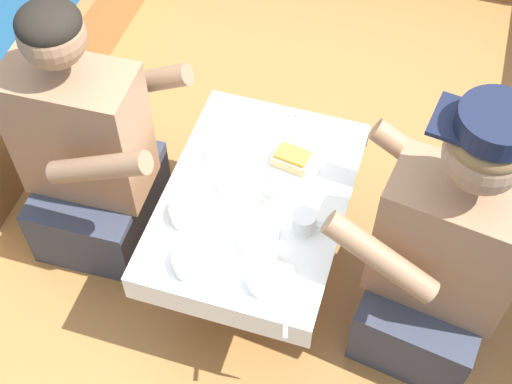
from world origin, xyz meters
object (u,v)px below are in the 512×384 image
object	(u,v)px
sandwich	(293,159)
tin_can	(272,193)
person_port	(88,155)
person_starboard	(442,257)
coffee_cup_port	(304,221)
coffee_cup_starboard	(232,189)

from	to	relation	value
sandwich	tin_can	world-z (taller)	sandwich
sandwich	tin_can	xyz separation A→B (m)	(-0.02, -0.15, -0.00)
sandwich	person_port	bearing A→B (deg)	-168.67
person_starboard	coffee_cup_port	bearing A→B (deg)	12.22
coffee_cup_port	person_starboard	bearing A→B (deg)	3.73
coffee_cup_port	coffee_cup_starboard	xyz separation A→B (m)	(-0.24, 0.06, -0.00)
sandwich	coffee_cup_port	distance (m)	0.24
person_port	coffee_cup_starboard	bearing A→B (deg)	-6.15
person_starboard	coffee_cup_port	size ratio (longest dim) A/B	9.95
sandwich	tin_can	distance (m)	0.15
person_starboard	sandwich	size ratio (longest dim) A/B	7.81
person_port	tin_can	world-z (taller)	person_port
person_port	person_starboard	bearing A→B (deg)	-5.21
coffee_cup_port	tin_can	distance (m)	0.14
tin_can	person_starboard	bearing A→B (deg)	-5.51
coffee_cup_port	tin_can	bearing A→B (deg)	147.04
sandwich	coffee_cup_port	world-z (taller)	coffee_cup_port
sandwich	coffee_cup_starboard	distance (m)	0.22
coffee_cup_port	sandwich	bearing A→B (deg)	113.10
coffee_cup_starboard	tin_can	world-z (taller)	coffee_cup_starboard
person_port	sandwich	distance (m)	0.67
person_port	sandwich	bearing A→B (deg)	9.40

